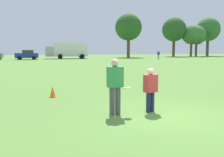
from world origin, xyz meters
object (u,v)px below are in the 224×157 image
traffic_cone (53,92)px  parked_car_center (27,55)px  box_truck (68,50)px  player_defender (150,88)px  bystander_sideline_watcher (158,54)px  player_thrower (115,83)px  frisbee (127,88)px

traffic_cone → parked_car_center: size_ratio=0.11×
box_truck → player_defender: bearing=-90.8°
parked_car_center → bystander_sideline_watcher: bearing=-7.6°
player_thrower → box_truck: size_ratio=0.21×
frisbee → box_truck: (1.54, 47.00, 0.88)m
player_thrower → bystander_sideline_watcher: bearing=64.4°
bystander_sideline_watcher → parked_car_center: bearing=172.4°
player_defender → frisbee: (-0.88, -0.16, 0.05)m
player_defender → bystander_sideline_watcher: bearing=65.8°
traffic_cone → parked_car_center: bearing=95.7°
player_thrower → frisbee: bearing=-12.0°
frisbee → parked_car_center: size_ratio=0.06×
traffic_cone → box_truck: 43.52m
player_defender → box_truck: 46.85m
frisbee → box_truck: bearing=88.1°
frisbee → traffic_cone: frisbee is taller
player_thrower → player_defender: (1.25, 0.08, -0.19)m
frisbee → box_truck: 47.03m
parked_car_center → box_truck: (7.85, 2.90, 0.83)m
player_defender → bystander_sideline_watcher: bystander_sideline_watcher is taller
box_truck → frisbee: bearing=-91.9°
parked_car_center → box_truck: box_truck is taller
frisbee → player_thrower: bearing=168.0°
parked_car_center → box_truck: 8.41m
parked_car_center → bystander_sideline_watcher: 25.61m
player_thrower → box_truck: (1.91, 46.92, 0.74)m
traffic_cone → bystander_sideline_watcher: size_ratio=0.30×
box_truck → bystander_sideline_watcher: bearing=-19.7°
traffic_cone → box_truck: size_ratio=0.06×
traffic_cone → box_truck: (3.82, 43.32, 1.52)m
frisbee → player_defender: bearing=10.1°
traffic_cone → player_defender: bearing=-48.0°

